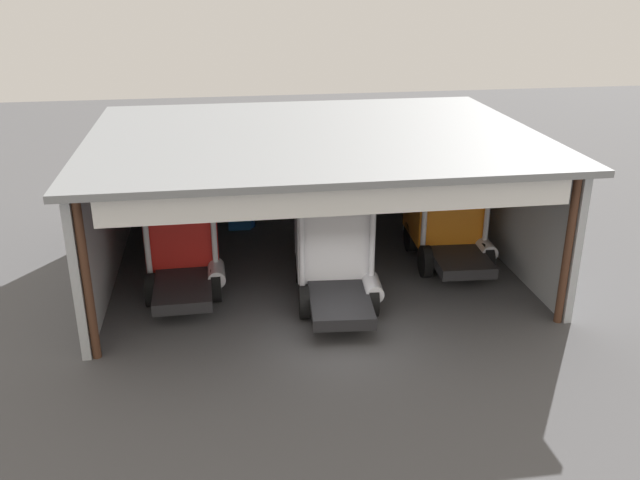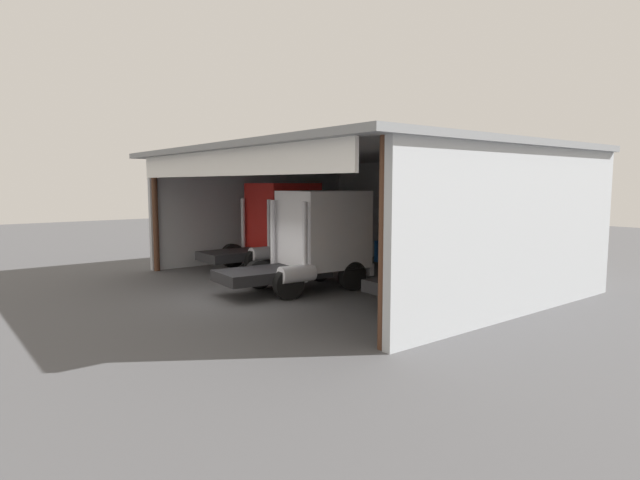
{
  "view_description": "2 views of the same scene",
  "coord_description": "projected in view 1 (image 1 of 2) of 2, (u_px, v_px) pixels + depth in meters",
  "views": [
    {
      "loc": [
        -3.1,
        -16.75,
        9.99
      ],
      "look_at": [
        0.0,
        3.68,
        1.65
      ],
      "focal_mm": 38.3,
      "sensor_mm": 36.0,
      "label": 1
    },
    {
      "loc": [
        14.77,
        -8.0,
        3.69
      ],
      "look_at": [
        0.0,
        3.68,
        1.65
      ],
      "focal_mm": 29.29,
      "sensor_mm": 36.0,
      "label": 2
    }
  ],
  "objects": [
    {
      "name": "truck_red_center_bay",
      "position": [
        182.0,
        227.0,
        22.61
      ],
      "size": [
        2.54,
        5.31,
        3.72
      ],
      "rotation": [
        0.0,
        0.0,
        0.01
      ],
      "color": "red",
      "rests_on": "ground"
    },
    {
      "name": "tool_cart",
      "position": [
        239.0,
        216.0,
        27.75
      ],
      "size": [
        0.9,
        0.6,
        1.0
      ],
      "primitive_type": "cube",
      "color": "#1E59A5",
      "rests_on": "ground"
    },
    {
      "name": "workshop_shed",
      "position": [
        310.0,
        166.0,
        23.81
      ],
      "size": [
        14.55,
        11.28,
        4.93
      ],
      "color": "#ADB2B7",
      "rests_on": "ground"
    },
    {
      "name": "oil_drum",
      "position": [
        248.0,
        216.0,
        27.97
      ],
      "size": [
        0.58,
        0.58,
        0.86
      ],
      "primitive_type": "cylinder",
      "color": "#194CB2",
      "rests_on": "ground"
    },
    {
      "name": "ground_plane",
      "position": [
        339.0,
        341.0,
        19.53
      ],
      "size": [
        80.0,
        80.0,
        0.0
      ],
      "primitive_type": "plane",
      "color": "#4C4C4F",
      "rests_on": "ground"
    },
    {
      "name": "truck_orange_center_left_bay",
      "position": [
        447.0,
        208.0,
        24.42
      ],
      "size": [
        2.67,
        4.94,
        3.61
      ],
      "rotation": [
        0.0,
        0.0,
        -0.05
      ],
      "color": "orange",
      "rests_on": "ground"
    },
    {
      "name": "truck_white_yard_outside",
      "position": [
        334.0,
        240.0,
        21.84
      ],
      "size": [
        2.68,
        5.46,
        3.44
      ],
      "rotation": [
        0.0,
        0.0,
        -0.08
      ],
      "color": "white",
      "rests_on": "ground"
    }
  ]
}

